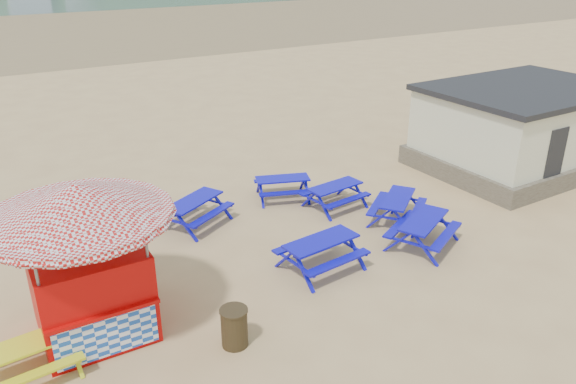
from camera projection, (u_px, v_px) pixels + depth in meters
ground at (308, 243)px, 16.34m from camera, size 400.00×400.00×0.00m
wet_sand at (20, 29)px, 59.21m from camera, size 400.00×400.00×0.00m
picnic_table_blue_a at (194, 212)px, 17.26m from camera, size 2.51×2.35×0.84m
picnic_table_blue_b at (283, 188)px, 19.10m from camera, size 2.19×1.98×0.75m
picnic_table_blue_c at (335, 196)px, 18.44m from camera, size 2.00×1.68×0.78m
picnic_table_blue_d at (321, 254)px, 14.86m from camera, size 2.19×1.82×0.86m
picnic_table_blue_e at (423, 232)px, 16.02m from camera, size 2.52×2.33×0.85m
picnic_table_blue_f at (397, 209)px, 17.52m from camera, size 2.43×2.35×0.79m
picnic_table_yellow at (29, 360)px, 11.13m from camera, size 1.92×1.60×0.76m
ice_cream_kiosk at (83, 242)px, 11.74m from camera, size 4.06×4.06×3.54m
litter_bin at (234, 327)px, 11.96m from camera, size 0.61×0.61×0.90m
amenity_block at (522, 127)px, 21.56m from camera, size 7.40×5.40×3.15m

